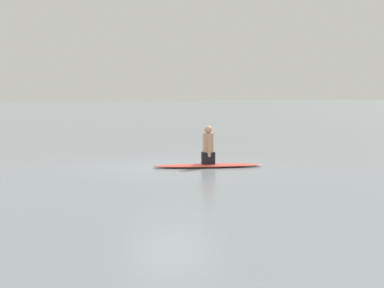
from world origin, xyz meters
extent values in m
plane|color=gray|center=(0.00, 0.00, 0.00)|extent=(400.00, 400.00, 0.00)
ellipsoid|color=#D84C3F|center=(-0.44, -0.82, 0.05)|extent=(1.68, 2.95, 0.09)
cube|color=black|center=(-0.44, -0.82, 0.25)|extent=(0.38, 0.41, 0.31)
cylinder|color=tan|center=(-0.44, -0.82, 0.65)|extent=(0.38, 0.38, 0.52)
sphere|color=tan|center=(-0.44, -0.82, 1.00)|extent=(0.21, 0.21, 0.21)
cylinder|color=tan|center=(-0.28, -0.89, 0.58)|extent=(0.11, 0.11, 0.57)
cylinder|color=tan|center=(-0.61, -0.75, 0.58)|extent=(0.11, 0.11, 0.57)
camera|label=1|loc=(-13.57, 7.28, 1.89)|focal=54.80mm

